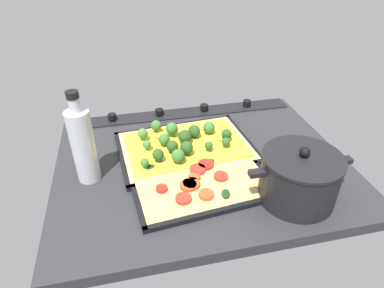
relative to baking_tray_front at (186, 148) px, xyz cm
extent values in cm
cube|color=#28282B|center=(-3.23, 6.08, -1.86)|extent=(79.58, 63.00, 3.00)
cube|color=black|center=(-3.23, -21.92, 0.04)|extent=(76.40, 7.00, 0.80)
cylinder|color=black|center=(-27.11, -21.92, 1.34)|extent=(2.80, 2.80, 1.80)
cylinder|color=black|center=(-11.19, -21.92, 1.34)|extent=(2.80, 2.80, 1.80)
cylinder|color=black|center=(4.73, -21.92, 1.34)|extent=(2.80, 2.80, 1.80)
cylinder|color=black|center=(20.64, -21.92, 1.34)|extent=(2.80, 2.80, 1.80)
cube|color=black|center=(0.00, 0.00, -0.11)|extent=(40.57, 30.41, 0.50)
cube|color=black|center=(1.08, -13.02, 0.29)|extent=(38.40, 4.38, 1.30)
cube|color=black|center=(-1.08, 13.02, 0.29)|extent=(38.40, 4.38, 1.30)
cube|color=black|center=(-18.55, -1.54, 0.29)|extent=(3.46, 27.33, 1.30)
cube|color=black|center=(18.55, 1.54, 0.29)|extent=(3.46, 27.33, 1.30)
cube|color=tan|center=(0.00, 0.00, 0.64)|extent=(37.98, 27.82, 1.00)
cube|color=gold|center=(0.00, 0.00, 1.34)|extent=(34.90, 25.10, 0.40)
cone|color=#427635|center=(0.83, 5.38, 2.10)|extent=(1.97, 1.97, 1.13)
sphere|color=#264C1C|center=(0.83, 5.38, 4.02)|extent=(3.59, 3.59, 3.59)
cone|color=#427635|center=(8.84, 6.69, 2.07)|extent=(1.72, 1.72, 1.07)
sphere|color=#264C1C|center=(8.84, 6.69, 3.78)|extent=(3.12, 3.12, 3.12)
cone|color=#68AD54|center=(11.21, 0.74, 2.10)|extent=(1.32, 1.32, 1.13)
sphere|color=#427533|center=(11.21, 0.74, 3.57)|extent=(2.40, 2.40, 2.40)
cone|color=#5B9F46|center=(-8.09, -4.12, 1.97)|extent=(1.95, 1.95, 0.86)
sphere|color=#386B28|center=(-8.09, -4.12, 3.73)|extent=(3.55, 3.55, 3.55)
cone|color=#427635|center=(-12.06, 0.87, 2.11)|extent=(1.65, 1.65, 1.15)
sphere|color=#264C1C|center=(-12.06, 0.87, 3.82)|extent=(3.01, 3.01, 3.01)
cone|color=#5B9F46|center=(6.11, -0.48, 2.00)|extent=(1.83, 1.83, 0.93)
sphere|color=#386B28|center=(6.11, -0.48, 3.71)|extent=(3.32, 3.32, 3.32)
cone|color=#427635|center=(-3.41, -2.94, 1.96)|extent=(2.03, 2.03, 0.85)
sphere|color=#264C1C|center=(-3.41, -2.94, 3.77)|extent=(3.69, 3.69, 3.69)
cone|color=#5B9F46|center=(3.10, -5.07, 2.19)|extent=(2.01, 2.01, 1.31)
sphere|color=#386B28|center=(3.10, -5.07, 4.22)|extent=(3.66, 3.66, 3.66)
cone|color=#4D8B3F|center=(-10.85, 4.19, 2.05)|extent=(1.33, 1.33, 1.02)
sphere|color=#2D5B23|center=(-10.85, 4.19, 3.46)|extent=(2.42, 2.42, 2.42)
cone|color=#5B9F46|center=(12.67, 9.11, 2.09)|extent=(1.23, 1.23, 1.11)
sphere|color=#386B28|center=(12.67, 9.11, 3.49)|extent=(2.24, 2.24, 2.24)
cone|color=#4D8B3F|center=(-5.58, 5.00, 2.10)|extent=(1.28, 1.28, 1.12)
sphere|color=#2D5B23|center=(-5.58, 5.00, 3.53)|extent=(2.32, 2.32, 2.32)
cone|color=#5B9F46|center=(3.76, 8.47, 2.02)|extent=(1.99, 1.99, 0.97)
sphere|color=#386B28|center=(3.76, 8.47, 3.87)|extent=(3.63, 3.63, 3.63)
cone|color=#5B9F46|center=(7.43, -8.13, 2.23)|extent=(1.77, 1.77, 1.38)
sphere|color=#386B28|center=(7.43, -8.13, 4.13)|extent=(3.22, 3.22, 3.22)
cone|color=#427635|center=(0.18, -0.30, 2.05)|extent=(2.11, 2.11, 1.02)
sphere|color=#264C1C|center=(0.18, -0.30, 3.99)|extent=(3.84, 3.84, 3.84)
cone|color=#427635|center=(4.45, 3.47, 2.02)|extent=(1.79, 1.79, 0.97)
sphere|color=#264C1C|center=(4.45, 3.47, 3.72)|extent=(3.25, 3.25, 3.25)
cone|color=#68AD54|center=(11.83, -4.58, 2.21)|extent=(1.67, 1.67, 1.34)
sphere|color=#427533|center=(11.83, -4.58, 4.01)|extent=(3.03, 3.03, 3.03)
ellipsoid|color=gold|center=(6.32, -5.39, 2.15)|extent=(4.89, 4.31, 1.42)
ellipsoid|color=gold|center=(-7.55, -7.29, 1.95)|extent=(3.76, 3.74, 0.96)
ellipsoid|color=gold|center=(-10.73, -0.24, 1.96)|extent=(3.69, 3.66, 0.98)
cube|color=black|center=(-0.64, 15.69, -0.11)|extent=(36.98, 27.78, 0.50)
cube|color=black|center=(0.56, 4.19, 0.29)|extent=(34.59, 4.78, 1.30)
cube|color=black|center=(-1.84, 27.19, 0.29)|extent=(34.59, 4.78, 1.30)
cube|color=black|center=(-17.28, 13.96, 0.29)|extent=(3.71, 24.31, 1.30)
cube|color=black|center=(15.99, 17.42, 0.29)|extent=(3.71, 24.31, 1.30)
cube|color=tan|center=(-0.64, 15.69, 0.59)|extent=(34.35, 25.14, 0.90)
cylinder|color=#B22319|center=(-3.38, 10.89, 1.54)|extent=(4.13, 4.13, 1.00)
cylinder|color=red|center=(5.15, 22.48, 1.54)|extent=(3.74, 3.74, 1.00)
cylinder|color=#D14723|center=(3.09, 18.12, 1.54)|extent=(4.21, 4.21, 1.00)
cylinder|color=#D14723|center=(-0.39, 22.26, 1.54)|extent=(3.65, 3.65, 1.00)
cylinder|color=red|center=(-0.66, 12.44, 1.54)|extent=(4.16, 4.16, 1.00)
cylinder|color=red|center=(-5.73, 16.47, 1.54)|extent=(3.57, 3.57, 1.00)
cylinder|color=#D14723|center=(2.22, 17.77, 1.54)|extent=(4.28, 4.28, 1.00)
cylinder|color=#B22319|center=(9.59, 17.91, 1.54)|extent=(2.79, 2.79, 1.00)
cylinder|color=#D14723|center=(0.96, 15.38, 1.54)|extent=(3.03, 3.03, 1.00)
ellipsoid|color=#193819|center=(11.56, 8.63, 1.44)|extent=(3.47, 2.84, 0.60)
ellipsoid|color=#193819|center=(-4.96, 9.90, 1.44)|extent=(2.79, 3.22, 0.60)
ellipsoid|color=#193819|center=(-5.02, 22.89, 1.44)|extent=(2.93, 3.79, 0.60)
cylinder|color=black|center=(-21.71, 25.69, 5.25)|extent=(18.03, 18.03, 11.22)
cylinder|color=black|center=(-21.71, 25.69, 11.26)|extent=(18.39, 18.39, 0.80)
sphere|color=black|center=(-21.71, 25.69, 12.86)|extent=(2.40, 2.40, 2.40)
cube|color=black|center=(-32.52, 25.69, 8.84)|extent=(3.60, 2.00, 1.20)
cube|color=black|center=(-10.89, 25.69, 8.84)|extent=(3.60, 2.00, 1.20)
cylinder|color=#B7BCC6|center=(27.00, 7.31, 9.32)|extent=(5.80, 5.80, 19.36)
cylinder|color=#B7BCC6|center=(27.00, 7.31, 20.74)|extent=(2.61, 2.61, 3.50)
cylinder|color=black|center=(27.00, 7.31, 23.29)|extent=(2.90, 2.90, 1.60)
camera|label=1|loc=(15.56, 78.41, 54.43)|focal=30.82mm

